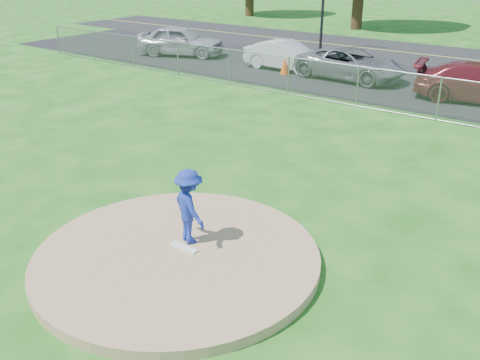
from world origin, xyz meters
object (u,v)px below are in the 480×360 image
object	(u,v)px
parked_car_silver	(181,41)
pitcher	(189,207)
parked_car_white	(286,55)
traffic_cone	(285,66)
parked_car_gray	(350,64)

from	to	relation	value
parked_car_silver	pitcher	bearing A→B (deg)	-158.47
pitcher	parked_car_silver	distance (m)	20.73
parked_car_silver	parked_car_white	bearing A→B (deg)	-109.06
traffic_cone	parked_car_silver	xyz separation A→B (m)	(-7.08, 0.61, 0.41)
traffic_cone	parked_car_gray	size ratio (longest dim) A/B	0.16
pitcher	parked_car_silver	size ratio (longest dim) A/B	0.32
pitcher	traffic_cone	bearing A→B (deg)	-41.65
parked_car_silver	parked_car_gray	bearing A→B (deg)	-109.87
traffic_cone	parked_car_white	distance (m)	1.04
parked_car_gray	parked_car_white	bearing A→B (deg)	92.66
parked_car_silver	parked_car_gray	size ratio (longest dim) A/B	0.95
pitcher	traffic_cone	size ratio (longest dim) A/B	1.92
traffic_cone	parked_car_gray	xyz separation A→B (m)	(2.91, 0.87, 0.30)
parked_car_white	traffic_cone	bearing A→B (deg)	-150.71
parked_car_silver	parked_car_white	xyz separation A→B (m)	(6.61, 0.27, -0.11)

